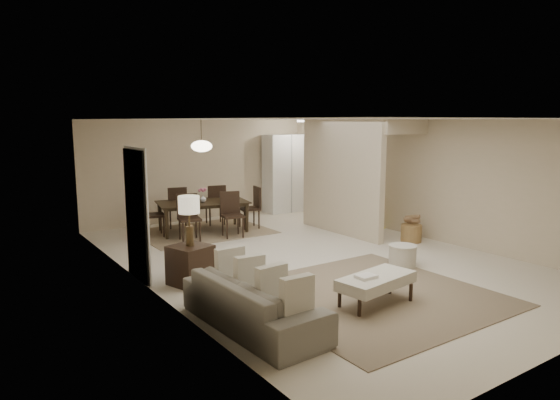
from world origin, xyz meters
TOP-DOWN VIEW (x-y plane):
  - floor at (0.00, 0.00)m, footprint 9.00×9.00m
  - ceiling at (0.00, 0.00)m, footprint 9.00×9.00m
  - back_wall at (0.00, 4.50)m, footprint 6.00×0.00m
  - left_wall at (-3.00, 0.00)m, footprint 0.00×9.00m
  - right_wall at (3.00, 0.00)m, footprint 0.00×9.00m
  - partition at (1.80, 1.25)m, footprint 0.15×2.50m
  - doorway at (-2.97, 0.60)m, footprint 0.04×0.90m
  - pantry_cabinet at (2.35, 4.15)m, footprint 1.20×0.55m
  - flush_light at (2.30, 3.20)m, footprint 0.44×0.44m
  - living_rug at (-0.49, -2.04)m, footprint 3.20×3.20m
  - sofa at (-2.45, -2.04)m, footprint 2.14×0.92m
  - ottoman_bench at (-0.69, -2.34)m, footprint 1.22×0.70m
  - side_table at (-2.40, -0.12)m, footprint 0.68×0.68m
  - table_lamp at (-2.40, -0.12)m, footprint 0.32×0.32m
  - round_pouf at (0.98, -1.31)m, footprint 0.48×0.48m
  - wicker_basket at (2.48, -0.19)m, footprint 0.45×0.45m
  - dining_rug at (-0.67, 3.04)m, footprint 2.80×2.10m
  - dining_table at (-0.67, 3.04)m, footprint 2.14×1.48m
  - dining_chairs at (-0.67, 3.04)m, footprint 2.63×2.12m
  - vase at (-0.67, 3.04)m, footprint 0.18×0.18m
  - yellow_mat at (2.51, 1.22)m, footprint 1.04×0.74m
  - pendant_light at (-0.67, 3.04)m, footprint 0.46×0.46m

SIDE VIEW (x-z plane):
  - floor at x=0.00m, z-range 0.00..0.00m
  - living_rug at x=-0.49m, z-range 0.00..0.01m
  - dining_rug at x=-0.67m, z-range 0.00..0.01m
  - yellow_mat at x=2.51m, z-range 0.00..0.01m
  - wicker_basket at x=2.48m, z-range 0.00..0.36m
  - round_pouf at x=0.98m, z-range 0.00..0.37m
  - side_table at x=-2.40m, z-range 0.00..0.60m
  - sofa at x=-2.45m, z-range 0.00..0.61m
  - ottoman_bench at x=-0.69m, z-range 0.12..0.54m
  - dining_table at x=-0.67m, z-range 0.00..0.69m
  - dining_chairs at x=-0.67m, z-range 0.00..0.97m
  - vase at x=-0.67m, z-range 0.69..0.83m
  - doorway at x=-2.97m, z-range 0.00..2.04m
  - pantry_cabinet at x=2.35m, z-range 0.00..2.10m
  - table_lamp at x=-2.40m, z-range 0.79..1.55m
  - back_wall at x=0.00m, z-range -1.75..4.25m
  - left_wall at x=-3.00m, z-range -3.25..5.75m
  - right_wall at x=3.00m, z-range -3.25..5.75m
  - partition at x=1.80m, z-range 0.00..2.50m
  - pendant_light at x=-0.67m, z-range 1.57..2.27m
  - flush_light at x=2.30m, z-range 2.44..2.48m
  - ceiling at x=0.00m, z-range 2.50..2.50m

